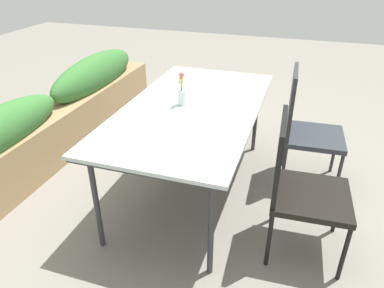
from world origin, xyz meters
TOP-DOWN VIEW (x-y plane):
  - ground_plane at (0.00, 0.00)m, footprint 12.00×12.00m
  - dining_table at (-0.03, -0.09)m, footprint 1.86×0.98m
  - chair_near_left at (-0.45, -0.93)m, footprint 0.50×0.50m
  - chair_near_right at (0.39, -0.93)m, footprint 0.49×0.49m
  - flower_vase at (-0.03, -0.01)m, footprint 0.07×0.06m
  - planter_box at (0.17, 1.34)m, footprint 3.35×0.36m

SIDE VIEW (x-z plane):
  - ground_plane at x=0.00m, z-range 0.00..0.00m
  - planter_box at x=0.17m, z-range -0.02..0.76m
  - chair_near_left at x=-0.45m, z-range 0.05..0.99m
  - chair_near_right at x=0.39m, z-range 0.04..1.03m
  - dining_table at x=-0.03m, z-range 0.34..1.09m
  - flower_vase at x=-0.03m, z-range 0.73..0.99m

